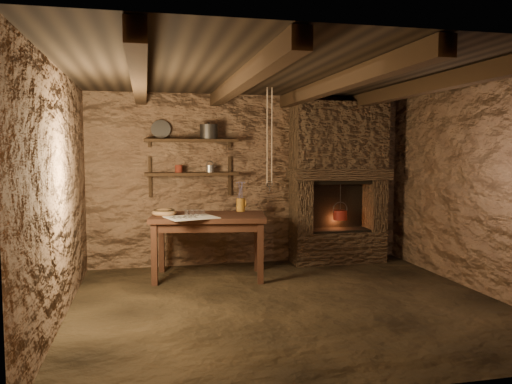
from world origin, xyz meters
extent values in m
plane|color=black|center=(0.00, 0.00, 0.00)|extent=(4.50, 4.50, 0.00)
cube|color=#503525|center=(0.00, 2.00, 1.20)|extent=(4.50, 0.04, 2.40)
cube|color=#503525|center=(0.00, -2.00, 1.20)|extent=(4.50, 0.04, 2.40)
cube|color=#503525|center=(-2.25, 0.00, 1.20)|extent=(0.04, 4.00, 2.40)
cube|color=#503525|center=(2.25, 0.00, 1.20)|extent=(0.04, 4.00, 2.40)
cube|color=black|center=(0.00, 0.00, 2.40)|extent=(4.50, 4.00, 0.04)
cube|color=black|center=(-1.50, 0.00, 2.31)|extent=(0.14, 3.95, 0.16)
cube|color=black|center=(-0.50, 0.00, 2.31)|extent=(0.14, 3.95, 0.16)
cube|color=black|center=(0.50, 0.00, 2.31)|extent=(0.14, 3.95, 0.16)
cube|color=black|center=(1.50, 0.00, 2.31)|extent=(0.14, 3.95, 0.16)
cube|color=black|center=(-0.85, 1.84, 1.30)|extent=(1.25, 0.30, 0.04)
cube|color=black|center=(-0.85, 1.84, 1.75)|extent=(1.25, 0.30, 0.04)
cube|color=#3E2D1F|center=(1.25, 1.77, 0.23)|extent=(1.35, 0.45, 0.45)
cube|color=#3E2D1F|center=(0.69, 1.77, 0.82)|extent=(0.23, 0.45, 0.75)
cube|color=#3E2D1F|center=(1.81, 1.77, 0.82)|extent=(0.23, 0.45, 0.75)
cube|color=#3E2D1F|center=(1.25, 1.74, 1.28)|extent=(1.43, 0.51, 0.16)
cube|color=#3E2D1F|center=(1.25, 1.77, 1.83)|extent=(1.35, 0.45, 0.94)
cube|color=black|center=(1.25, 1.96, 0.82)|extent=(0.90, 0.06, 0.75)
cube|color=#321A11|center=(-0.69, 1.26, 0.78)|extent=(1.52, 1.02, 0.06)
cube|color=#321A11|center=(-0.69, 1.26, 0.69)|extent=(1.39, 0.88, 0.10)
cube|color=white|center=(-0.93, 1.03, 0.81)|extent=(0.68, 0.61, 0.01)
cylinder|color=#AF7022|center=(-0.23, 1.52, 0.90)|extent=(0.14, 0.14, 0.17)
torus|color=#AF7022|center=(-0.17, 1.52, 0.91)|extent=(0.02, 0.10, 0.10)
ellipsoid|color=#9F7045|center=(-1.24, 1.29, 0.84)|extent=(0.35, 0.35, 0.11)
cylinder|color=#282624|center=(-0.61, 1.84, 1.86)|extent=(0.28, 0.28, 0.18)
cylinder|color=#A2A29C|center=(-1.25, 1.94, 1.90)|extent=(0.27, 0.14, 0.26)
cylinder|color=maroon|center=(-1.02, 1.84, 1.37)|extent=(0.12, 0.12, 0.10)
cylinder|color=maroon|center=(1.27, 1.72, 0.69)|extent=(0.24, 0.24, 0.14)
torus|color=#282624|center=(1.27, 1.72, 0.77)|extent=(0.22, 0.01, 0.22)
cylinder|color=#282624|center=(1.27, 1.72, 0.94)|extent=(0.01, 0.01, 0.44)
camera|label=1|loc=(-1.45, -4.97, 1.62)|focal=35.00mm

